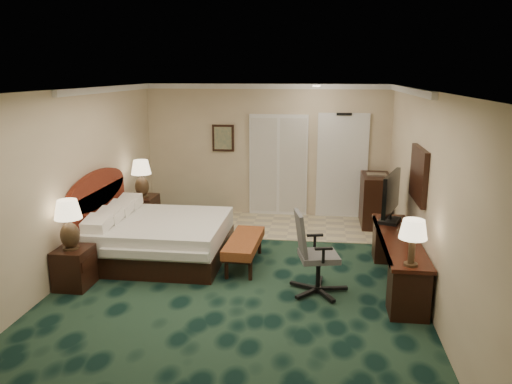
# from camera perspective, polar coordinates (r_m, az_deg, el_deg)

# --- Properties ---
(floor) EXTENTS (5.00, 7.50, 0.00)m
(floor) POSITION_cam_1_polar(r_m,az_deg,el_deg) (7.12, -2.15, -10.78)
(floor) COLOR black
(floor) RESTS_ON ground
(ceiling) EXTENTS (5.00, 7.50, 0.00)m
(ceiling) POSITION_cam_1_polar(r_m,az_deg,el_deg) (6.49, -2.36, 11.49)
(ceiling) COLOR silver
(ceiling) RESTS_ON wall_back
(wall_back) EXTENTS (5.00, 0.00, 2.70)m
(wall_back) POSITION_cam_1_polar(r_m,az_deg,el_deg) (10.32, 1.21, 4.75)
(wall_back) COLOR #C0AA8B
(wall_back) RESTS_ON ground
(wall_front) EXTENTS (5.00, 0.00, 2.70)m
(wall_front) POSITION_cam_1_polar(r_m,az_deg,el_deg) (3.27, -13.64, -15.89)
(wall_front) COLOR #C0AA8B
(wall_front) RESTS_ON ground
(wall_left) EXTENTS (0.00, 7.50, 2.70)m
(wall_left) POSITION_cam_1_polar(r_m,az_deg,el_deg) (7.50, -21.44, 0.42)
(wall_left) COLOR #C0AA8B
(wall_left) RESTS_ON ground
(wall_right) EXTENTS (0.00, 7.50, 2.70)m
(wall_right) POSITION_cam_1_polar(r_m,az_deg,el_deg) (6.74, 19.22, -0.81)
(wall_right) COLOR #C0AA8B
(wall_right) RESTS_ON ground
(crown_molding) EXTENTS (5.00, 7.50, 0.10)m
(crown_molding) POSITION_cam_1_polar(r_m,az_deg,el_deg) (6.49, -2.36, 11.05)
(crown_molding) COLOR white
(crown_molding) RESTS_ON wall_back
(tile_patch) EXTENTS (3.20, 1.70, 0.01)m
(tile_patch) POSITION_cam_1_polar(r_m,az_deg,el_deg) (9.75, 5.91, -3.98)
(tile_patch) COLOR #AFA489
(tile_patch) RESTS_ON ground
(headboard) EXTENTS (0.12, 2.00, 1.40)m
(headboard) POSITION_cam_1_polar(r_m,az_deg,el_deg) (8.49, -17.52, -2.33)
(headboard) COLOR #531A0F
(headboard) RESTS_ON ground
(entry_door) EXTENTS (1.02, 0.06, 2.18)m
(entry_door) POSITION_cam_1_polar(r_m,az_deg,el_deg) (10.30, 9.80, 2.84)
(entry_door) COLOR white
(entry_door) RESTS_ON ground
(closet_doors) EXTENTS (1.20, 0.06, 2.10)m
(closet_doors) POSITION_cam_1_polar(r_m,az_deg,el_deg) (10.31, 2.56, 3.04)
(closet_doors) COLOR beige
(closet_doors) RESTS_ON ground
(wall_art) EXTENTS (0.45, 0.06, 0.55)m
(wall_art) POSITION_cam_1_polar(r_m,az_deg,el_deg) (10.38, -3.78, 6.17)
(wall_art) COLOR #4E695D
(wall_art) RESTS_ON wall_back
(wall_mirror) EXTENTS (0.05, 0.95, 0.75)m
(wall_mirror) POSITION_cam_1_polar(r_m,az_deg,el_deg) (7.26, 18.10, 1.90)
(wall_mirror) COLOR white
(wall_mirror) RESTS_ON wall_right
(bed) EXTENTS (2.03, 1.88, 0.64)m
(bed) POSITION_cam_1_polar(r_m,az_deg,el_deg) (8.18, -10.74, -5.31)
(bed) COLOR white
(bed) RESTS_ON ground
(nightstand_near) EXTENTS (0.45, 0.52, 0.56)m
(nightstand_near) POSITION_cam_1_polar(r_m,az_deg,el_deg) (7.46, -20.06, -8.12)
(nightstand_near) COLOR black
(nightstand_near) RESTS_ON ground
(nightstand_far) EXTENTS (0.52, 0.59, 0.65)m
(nightstand_far) POSITION_cam_1_polar(r_m,az_deg,el_deg) (9.73, -12.84, -2.33)
(nightstand_far) COLOR black
(nightstand_far) RESTS_ON ground
(lamp_near) EXTENTS (0.46, 0.46, 0.69)m
(lamp_near) POSITION_cam_1_polar(r_m,az_deg,el_deg) (7.26, -20.59, -3.51)
(lamp_near) COLOR black
(lamp_near) RESTS_ON nightstand_near
(lamp_far) EXTENTS (0.47, 0.47, 0.70)m
(lamp_far) POSITION_cam_1_polar(r_m,az_deg,el_deg) (9.53, -12.95, 1.50)
(lamp_far) COLOR black
(lamp_far) RESTS_ON nightstand_far
(bed_bench) EXTENTS (0.50, 1.32, 0.44)m
(bed_bench) POSITION_cam_1_polar(r_m,az_deg,el_deg) (7.78, -1.38, -6.84)
(bed_bench) COLOR maroon
(bed_bench) RESTS_ON ground
(desk) EXTENTS (0.51, 2.38, 0.69)m
(desk) POSITION_cam_1_polar(r_m,az_deg,el_deg) (7.36, 15.86, -7.58)
(desk) COLOR black
(desk) RESTS_ON ground
(tv) EXTENTS (0.40, 0.96, 0.77)m
(tv) POSITION_cam_1_polar(r_m,az_deg,el_deg) (7.84, 15.17, -0.64)
(tv) COLOR black
(tv) RESTS_ON desk
(desk_lamp) EXTENTS (0.39, 0.39, 0.58)m
(desk_lamp) POSITION_cam_1_polar(r_m,az_deg,el_deg) (6.19, 17.44, -5.52)
(desk_lamp) COLOR black
(desk_lamp) RESTS_ON desk
(desk_chair) EXTENTS (0.78, 0.75, 1.14)m
(desk_chair) POSITION_cam_1_polar(r_m,az_deg,el_deg) (6.80, 7.19, -6.89)
(desk_chair) COLOR #505053
(desk_chair) RESTS_ON ground
(minibar) EXTENTS (0.53, 0.95, 1.00)m
(minibar) POSITION_cam_1_polar(r_m,az_deg,el_deg) (9.96, 13.45, -0.94)
(minibar) COLOR black
(minibar) RESTS_ON ground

